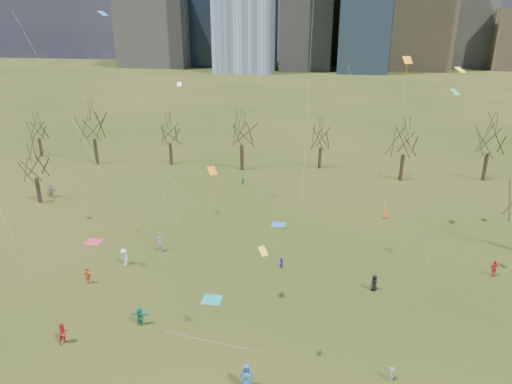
% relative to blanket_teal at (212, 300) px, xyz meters
% --- Properties ---
extents(ground, '(500.00, 500.00, 0.00)m').
position_rel_blanket_teal_xyz_m(ground, '(2.45, -4.31, -0.01)').
color(ground, black).
rests_on(ground, ground).
extents(bare_tree_row, '(113.04, 29.80, 9.50)m').
position_rel_blanket_teal_xyz_m(bare_tree_row, '(2.37, 32.91, 6.10)').
color(bare_tree_row, black).
rests_on(bare_tree_row, ground).
extents(blanket_teal, '(1.60, 1.50, 0.03)m').
position_rel_blanket_teal_xyz_m(blanket_teal, '(0.00, 0.00, 0.00)').
color(blanket_teal, teal).
rests_on(blanket_teal, ground).
extents(blanket_navy, '(1.60, 1.50, 0.03)m').
position_rel_blanket_teal_xyz_m(blanket_navy, '(3.68, 15.99, 0.00)').
color(blanket_navy, '#265AB2').
rests_on(blanket_navy, ground).
extents(blanket_crimson, '(1.60, 1.50, 0.03)m').
position_rel_blanket_teal_xyz_m(blanket_crimson, '(-15.19, 8.29, 0.00)').
color(blanket_crimson, '#CA2847').
rests_on(blanket_crimson, ground).
extents(person_0, '(0.99, 0.75, 1.83)m').
position_rel_blanket_teal_xyz_m(person_0, '(4.71, -9.15, 0.90)').
color(person_0, '#24589F').
rests_on(person_0, ground).
extents(person_2, '(0.93, 1.01, 1.66)m').
position_rel_blanket_teal_xyz_m(person_2, '(-9.12, -7.11, 0.82)').
color(person_2, '#B4191B').
rests_on(person_2, ground).
extents(person_3, '(0.52, 0.71, 0.99)m').
position_rel_blanket_teal_xyz_m(person_3, '(13.84, -6.90, 0.48)').
color(person_3, slate).
rests_on(person_3, ground).
extents(person_4, '(0.98, 0.67, 1.55)m').
position_rel_blanket_teal_xyz_m(person_4, '(-11.47, 0.65, 0.76)').
color(person_4, '#D35817').
rests_on(person_4, ground).
extents(person_5, '(1.50, 0.55, 1.60)m').
position_rel_blanket_teal_xyz_m(person_5, '(-4.53, -4.17, 0.78)').
color(person_5, '#1B7D66').
rests_on(person_5, ground).
extents(person_6, '(0.85, 0.84, 1.48)m').
position_rel_blanket_teal_xyz_m(person_6, '(13.50, 3.79, 0.73)').
color(person_6, black).
rests_on(person_6, ground).
extents(person_7, '(0.50, 0.66, 1.65)m').
position_rel_blanket_teal_xyz_m(person_7, '(-7.41, 7.46, 0.81)').
color(person_7, '#A453A7').
rests_on(person_7, ground).
extents(person_8, '(0.68, 0.67, 1.11)m').
position_rel_blanket_teal_xyz_m(person_8, '(5.12, 6.18, 0.54)').
color(person_8, '#282CAD').
rests_on(person_8, ground).
extents(person_9, '(1.24, 1.15, 1.67)m').
position_rel_blanket_teal_xyz_m(person_9, '(-9.77, 4.32, 0.82)').
color(person_9, silver).
rests_on(person_9, ground).
extents(person_10, '(0.98, 0.58, 1.57)m').
position_rel_blanket_teal_xyz_m(person_10, '(24.45, 8.05, 0.77)').
color(person_10, red).
rests_on(person_10, ground).
extents(person_11, '(1.66, 1.12, 1.72)m').
position_rel_blanket_teal_xyz_m(person_11, '(-27.28, 19.69, 0.84)').
color(person_11, slate).
rests_on(person_11, ground).
extents(person_12, '(0.49, 0.71, 1.38)m').
position_rel_blanket_teal_xyz_m(person_12, '(15.85, 19.93, 0.68)').
color(person_12, '#FD5D1C').
rests_on(person_12, ground).
extents(person_13, '(0.66, 0.65, 1.54)m').
position_rel_blanket_teal_xyz_m(person_13, '(-3.04, 28.79, 0.75)').
color(person_13, '#16663F').
rests_on(person_13, ground).
extents(kites_airborne, '(72.05, 35.64, 35.27)m').
position_rel_blanket_teal_xyz_m(kites_airborne, '(7.95, 8.28, 14.30)').
color(kites_airborne, orange).
rests_on(kites_airborne, ground).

